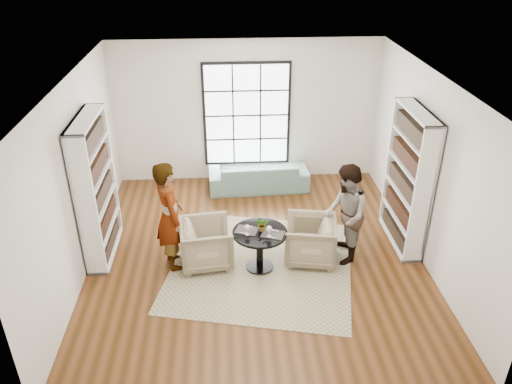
{
  "coord_description": "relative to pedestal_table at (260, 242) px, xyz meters",
  "views": [
    {
      "loc": [
        -0.46,
        -6.93,
        4.95
      ],
      "look_at": [
        0.02,
        0.4,
        1.0
      ],
      "focal_mm": 35.0,
      "sensor_mm": 36.0,
      "label": 1
    }
  ],
  "objects": [
    {
      "name": "room_shell",
      "position": [
        -0.03,
        0.89,
        0.75
      ],
      "size": [
        6.0,
        6.01,
        6.0
      ],
      "color": "silver",
      "rests_on": "ground"
    },
    {
      "name": "cutlery_left",
      "position": [
        -0.2,
        0.05,
        0.2
      ],
      "size": [
        0.21,
        0.25,
        0.01
      ],
      "primitive_type": null,
      "rotation": [
        0.0,
        0.0,
        -0.35
      ],
      "color": "silver",
      "rests_on": "placemat_left"
    },
    {
      "name": "flower_centerpiece",
      "position": [
        0.04,
        0.04,
        0.3
      ],
      "size": [
        0.23,
        0.21,
        0.21
      ],
      "primitive_type": "imported",
      "rotation": [
        0.0,
        0.0,
        0.24
      ],
      "color": "gray",
      "rests_on": "pedestal_table"
    },
    {
      "name": "person_right",
      "position": [
        1.39,
        0.18,
        0.34
      ],
      "size": [
        0.71,
        0.87,
        1.69
      ],
      "primitive_type": "imported",
      "rotation": [
        0.0,
        0.0,
        -1.66
      ],
      "color": "gray",
      "rests_on": "ground"
    },
    {
      "name": "sofa",
      "position": [
        0.18,
        2.8,
        -0.2
      ],
      "size": [
        2.1,
        0.9,
        0.6
      ],
      "primitive_type": "imported",
      "rotation": [
        0.0,
        0.0,
        3.19
      ],
      "color": "slate",
      "rests_on": "ground"
    },
    {
      "name": "armchair_right",
      "position": [
        0.84,
        0.18,
        -0.13
      ],
      "size": [
        0.95,
        0.93,
        0.75
      ],
      "primitive_type": "imported",
      "rotation": [
        0.0,
        0.0,
        -1.75
      ],
      "color": "#C3C28B",
      "rests_on": "ground"
    },
    {
      "name": "pedestal_table",
      "position": [
        0.0,
        0.0,
        0.0
      ],
      "size": [
        0.87,
        0.87,
        0.69
      ],
      "rotation": [
        0.0,
        0.0,
        -0.35
      ],
      "color": "black",
      "rests_on": "ground"
    },
    {
      "name": "ground",
      "position": [
        -0.03,
        0.35,
        -0.5
      ],
      "size": [
        6.0,
        6.0,
        0.0
      ],
      "primitive_type": "plane",
      "color": "brown"
    },
    {
      "name": "cutlery_right",
      "position": [
        0.2,
        -0.09,
        0.2
      ],
      "size": [
        0.21,
        0.25,
        0.01
      ],
      "primitive_type": null,
      "rotation": [
        0.0,
        0.0,
        -0.35
      ],
      "color": "silver",
      "rests_on": "placemat_right"
    },
    {
      "name": "person_left",
      "position": [
        -1.4,
        0.19,
        0.42
      ],
      "size": [
        0.63,
        0.78,
        1.84
      ],
      "primitive_type": "imported",
      "rotation": [
        0.0,
        0.0,
        1.89
      ],
      "color": "gray",
      "rests_on": "ground"
    },
    {
      "name": "placemat_left",
      "position": [
        -0.2,
        0.05,
        0.19
      ],
      "size": [
        0.41,
        0.36,
        0.01
      ],
      "primitive_type": "cube",
      "rotation": [
        0.0,
        0.0,
        -0.35
      ],
      "color": "#292624",
      "rests_on": "pedestal_table"
    },
    {
      "name": "rug",
      "position": [
        0.04,
        0.06,
        -0.5
      ],
      "size": [
        3.44,
        3.44,
        0.01
      ],
      "primitive_type": "cube",
      "rotation": [
        0.0,
        0.0,
        -0.22
      ],
      "color": "tan",
      "rests_on": "ground"
    },
    {
      "name": "wine_glass_right",
      "position": [
        0.13,
        -0.15,
        0.33
      ],
      "size": [
        0.09,
        0.09,
        0.19
      ],
      "color": "silver",
      "rests_on": "pedestal_table"
    },
    {
      "name": "armchair_left",
      "position": [
        -0.85,
        0.19,
        -0.13
      ],
      "size": [
        0.92,
        0.9,
        0.75
      ],
      "primitive_type": "imported",
      "rotation": [
        0.0,
        0.0,
        1.69
      ],
      "color": "tan",
      "rests_on": "ground"
    },
    {
      "name": "wine_glass_left",
      "position": [
        -0.2,
        -0.07,
        0.31
      ],
      "size": [
        0.08,
        0.08,
        0.18
      ],
      "color": "silver",
      "rests_on": "pedestal_table"
    },
    {
      "name": "placemat_right",
      "position": [
        0.2,
        -0.09,
        0.19
      ],
      "size": [
        0.41,
        0.36,
        0.01
      ],
      "primitive_type": "cube",
      "rotation": [
        0.0,
        0.0,
        -0.35
      ],
      "color": "#292624",
      "rests_on": "pedestal_table"
    }
  ]
}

